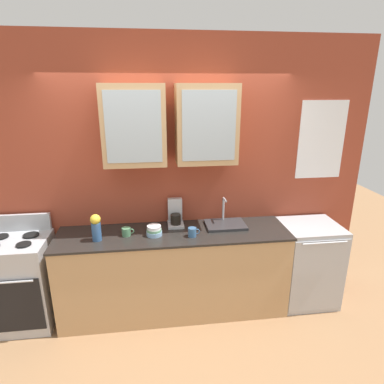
% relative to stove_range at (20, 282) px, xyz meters
% --- Properties ---
extents(ground_plane, '(10.00, 10.00, 0.00)m').
position_rel_stove_range_xyz_m(ground_plane, '(1.58, 0.00, -0.48)').
color(ground_plane, '#936B47').
extents(back_wall_unit, '(4.36, 0.44, 2.89)m').
position_rel_stove_range_xyz_m(back_wall_unit, '(1.59, 0.32, 1.08)').
color(back_wall_unit, '#993D28').
rests_on(back_wall_unit, ground_plane).
extents(counter, '(2.41, 0.62, 0.94)m').
position_rel_stove_range_xyz_m(counter, '(1.58, 0.00, -0.01)').
color(counter, tan).
rests_on(counter, ground_plane).
extents(stove_range, '(0.64, 0.60, 1.12)m').
position_rel_stove_range_xyz_m(stove_range, '(0.00, 0.00, 0.00)').
color(stove_range, '#ADAFB5').
rests_on(stove_range, ground_plane).
extents(sink_faucet, '(0.42, 0.31, 0.29)m').
position_rel_stove_range_xyz_m(sink_faucet, '(2.15, 0.10, 0.48)').
color(sink_faucet, '#2D2D30').
rests_on(sink_faucet, counter).
extents(bowl_stack, '(0.16, 0.16, 0.10)m').
position_rel_stove_range_xyz_m(bowl_stack, '(1.38, -0.04, 0.51)').
color(bowl_stack, '#8CB7E0').
rests_on(bowl_stack, counter).
extents(vase, '(0.10, 0.10, 0.27)m').
position_rel_stove_range_xyz_m(vase, '(0.82, -0.08, 0.60)').
color(vase, '#33598C').
rests_on(vase, counter).
extents(cup_near_sink, '(0.12, 0.08, 0.09)m').
position_rel_stove_range_xyz_m(cup_near_sink, '(1.76, -0.11, 0.51)').
color(cup_near_sink, '#38608C').
rests_on(cup_near_sink, counter).
extents(cup_near_bowls, '(0.12, 0.09, 0.08)m').
position_rel_stove_range_xyz_m(cup_near_bowls, '(1.10, -0.01, 0.50)').
color(cup_near_bowls, '#4C7F59').
rests_on(cup_near_bowls, counter).
extents(dishwasher, '(0.63, 0.61, 0.94)m').
position_rel_stove_range_xyz_m(dishwasher, '(3.08, -0.00, -0.01)').
color(dishwasher, '#ADAFB5').
rests_on(dishwasher, ground_plane).
extents(coffee_maker, '(0.17, 0.20, 0.29)m').
position_rel_stove_range_xyz_m(coffee_maker, '(1.61, 0.20, 0.57)').
color(coffee_maker, '#B7B7BC').
rests_on(coffee_maker, counter).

